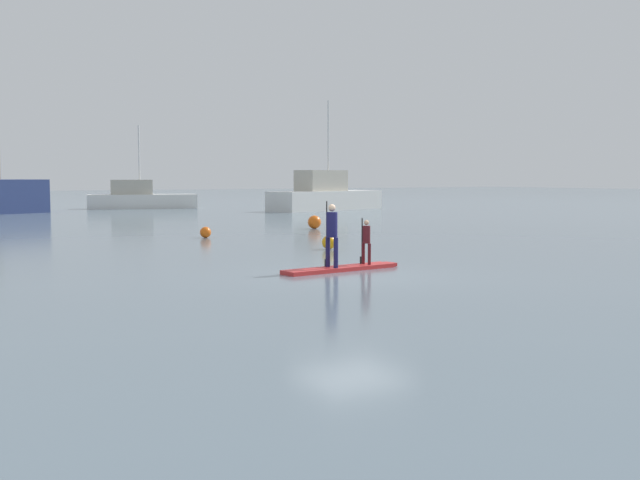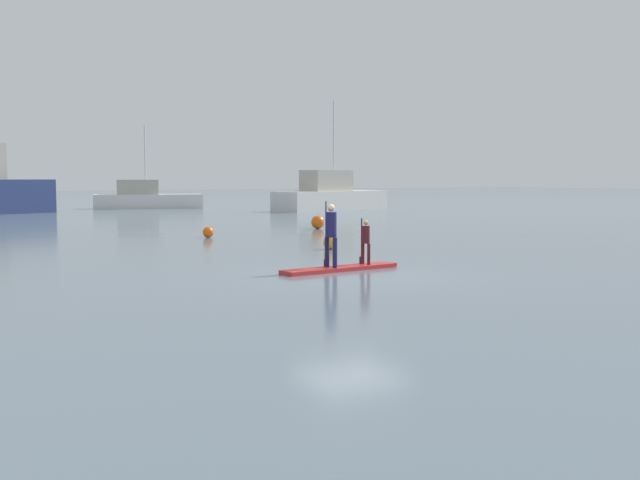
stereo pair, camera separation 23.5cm
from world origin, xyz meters
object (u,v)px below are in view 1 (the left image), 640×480
at_px(mooring_buoy_near, 314,222).
at_px(mooring_buoy_far, 206,232).
at_px(fishing_boat_green_midground, 325,196).
at_px(motor_boat_small_navy, 140,198).
at_px(paddler_adult, 332,231).
at_px(mooring_buoy_mid, 329,242).
at_px(paddler_child_solo, 366,239).
at_px(paddleboard_near, 342,268).

distance_m(mooring_buoy_near, mooring_buoy_far, 6.61).
xyz_separation_m(fishing_boat_green_midground, motor_boat_small_navy, (-10.20, 9.45, -0.23)).
bearing_deg(mooring_buoy_far, paddler_adult, -97.00).
bearing_deg(paddler_adult, motor_boat_small_navy, 78.66).
xyz_separation_m(paddler_adult, mooring_buoy_mid, (2.97, 4.94, -0.77)).
relative_size(paddler_adult, paddler_child_solo, 1.38).
height_order(paddleboard_near, paddler_child_solo, paddler_child_solo).
xyz_separation_m(motor_boat_small_navy, mooring_buoy_near, (-0.31, -25.77, -0.46)).
xyz_separation_m(mooring_buoy_mid, mooring_buoy_far, (-1.57, 6.42, -0.01)).
bearing_deg(paddleboard_near, paddler_child_solo, 6.98).
distance_m(fishing_boat_green_midground, mooring_buoy_far, 25.03).
distance_m(paddleboard_near, mooring_buoy_near, 15.46).
distance_m(paddleboard_near, motor_boat_small_navy, 40.14).
height_order(paddleboard_near, fishing_boat_green_midground, fishing_boat_green_midground).
bearing_deg(mooring_buoy_near, paddler_adult, -119.05).
distance_m(paddler_adult, fishing_boat_green_midground, 35.03).
relative_size(motor_boat_small_navy, mooring_buoy_near, 13.53).
relative_size(paddler_child_solo, fishing_boat_green_midground, 0.12).
relative_size(paddler_child_solo, mooring_buoy_far, 2.76).
bearing_deg(mooring_buoy_near, paddler_child_solo, -115.57).
height_order(paddler_child_solo, mooring_buoy_mid, paddler_child_solo).
distance_m(paddler_child_solo, motor_boat_small_navy, 39.90).
relative_size(paddleboard_near, paddler_adult, 2.09).
relative_size(paddleboard_near, mooring_buoy_far, 7.98).
height_order(paddler_adult, mooring_buoy_far, paddler_adult).
distance_m(fishing_boat_green_midground, mooring_buoy_near, 19.42).
height_order(paddleboard_near, mooring_buoy_mid, mooring_buoy_mid).
bearing_deg(mooring_buoy_near, motor_boat_small_navy, 89.30).
bearing_deg(mooring_buoy_mid, mooring_buoy_far, 103.78).
relative_size(fishing_boat_green_midground, mooring_buoy_far, 22.73).
distance_m(mooring_buoy_near, mooring_buoy_mid, 9.88).
bearing_deg(mooring_buoy_mid, paddler_adult, -121.01).
bearing_deg(mooring_buoy_far, paddler_child_solo, -91.45).
relative_size(mooring_buoy_near, mooring_buoy_mid, 1.32).
height_order(paddler_child_solo, fishing_boat_green_midground, fishing_boat_green_midground).
bearing_deg(fishing_boat_green_midground, paddler_adult, -121.12).
bearing_deg(mooring_buoy_far, fishing_boat_green_midground, 48.10).
distance_m(paddler_child_solo, mooring_buoy_far, 11.25).
xyz_separation_m(mooring_buoy_near, mooring_buoy_far, (-6.20, -2.31, -0.09)).
bearing_deg(paddler_child_solo, motor_boat_small_navy, 80.19).
relative_size(paddleboard_near, mooring_buoy_mid, 7.50).
bearing_deg(paddler_adult, fishing_boat_green_midground, 58.88).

